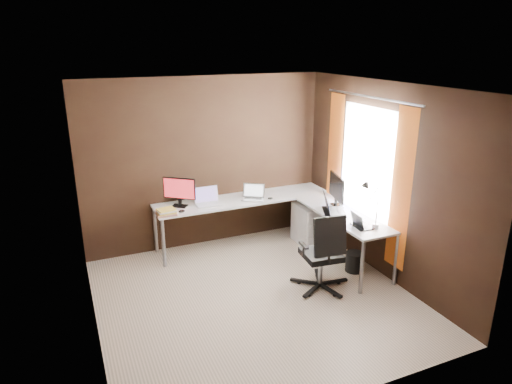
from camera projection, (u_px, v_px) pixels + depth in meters
room at (279, 193)px, 5.30m from camera, size 3.60×3.60×2.50m
desk at (280, 208)px, 6.52m from camera, size 2.65×2.25×0.73m
drawer_pedestal at (311, 224)px, 6.96m from camera, size 0.42×0.50×0.60m
monitor_left at (179, 190)px, 6.38m from camera, size 0.39×0.31×0.41m
monitor_right at (337, 189)px, 6.37m from camera, size 0.19×0.54×0.46m
laptop_white at (207, 200)px, 6.53m from camera, size 0.36×0.25×0.24m
laptop_silver at (253, 196)px, 6.73m from camera, size 0.39×0.36×0.21m
laptop_black_big at (331, 208)px, 6.20m from camera, size 0.43×0.49×0.27m
laptop_black_small at (360, 224)px, 5.71m from camera, size 0.22×0.29×0.18m
book_stack at (166, 212)px, 6.12m from camera, size 0.27×0.22×0.08m
mouse_left at (182, 211)px, 6.21m from camera, size 0.11×0.08×0.04m
mouse_corner at (270, 198)px, 6.72m from camera, size 0.10×0.08×0.03m
desk_lamp at (370, 199)px, 5.60m from camera, size 0.19×0.22×0.59m
office_chair at (322, 267)px, 5.63m from camera, size 0.57×0.57×1.02m
wastebasket at (354, 262)px, 6.12m from camera, size 0.25×0.25×0.27m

